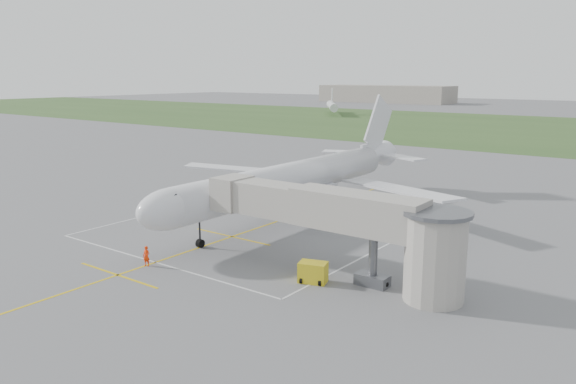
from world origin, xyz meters
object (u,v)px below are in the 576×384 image
Objects in this scene: jet_bridge at (348,223)px; baggage_cart at (165,208)px; ramp_worker_nose at (146,256)px; ramp_worker_wing at (249,198)px; airliner at (294,179)px; gpu_unit at (313,272)px.

baggage_cart is at bearing 168.68° from jet_bridge.
ramp_worker_nose is 23.92m from ramp_worker_wing.
jet_bridge is 12.15× the size of ramp_worker_wing.
jet_bridge is 29.09m from baggage_cart.
baggage_cart is (-12.54, -8.59, -3.53)m from airliner.
jet_bridge reaches higher than baggage_cart.
ramp_worker_nose is at bearing -89.63° from airliner.
jet_bridge is at bearing 32.14° from gpu_unit.
gpu_unit is at bearing 165.12° from ramp_worker_wing.
jet_bridge is 4.87m from gpu_unit.
ramp_worker_wing is (-7.67, 22.66, 0.08)m from ramp_worker_nose.
ramp_worker_wing is (-7.53, 0.85, -3.43)m from airliner.
gpu_unit is 1.43× the size of ramp_worker_nose.
ramp_worker_wing is at bearing 147.01° from jet_bridge.
gpu_unit is (-1.86, -2.19, -3.93)m from jet_bridge.
airliner is at bearing 73.98° from ramp_worker_nose.
baggage_cart is 1.54× the size of ramp_worker_nose.
baggage_cart reaches higher than gpu_unit.
jet_bridge reaches higher than ramp_worker_nose.
jet_bridge is 8.63× the size of baggage_cart.
baggage_cart is 18.32m from ramp_worker_nose.
ramp_worker_wing reaches higher than ramp_worker_nose.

